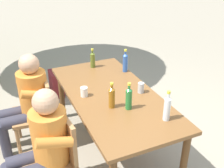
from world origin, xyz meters
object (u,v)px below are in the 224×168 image
Objects in this scene: chair_far_left at (56,155)px; chair_far_right at (39,110)px; person_in_plaid_shirt at (27,99)px; bottle_amber at (112,97)px; bottle_olive at (93,59)px; cup_steel at (141,88)px; bottle_clear at (167,108)px; bottle_blue at (125,62)px; backpack_by_near_side at (57,84)px; bottle_green at (129,98)px; person_in_white_shirt at (42,144)px; dining_table at (112,100)px; cup_white at (84,92)px.

chair_far_right is at bearing 0.01° from chair_far_left.
person_in_plaid_shirt is 4.24× the size of bottle_amber.
bottle_amber reaches higher than bottle_olive.
chair_far_right reaches higher than cup_steel.
bottle_blue is (1.12, -0.13, -0.00)m from bottle_clear.
backpack_by_near_side is (2.19, 0.55, -0.68)m from bottle_clear.
bottle_green is 2.02m from backpack_by_near_side.
bottle_amber is at bearing -136.13° from chair_far_right.
chair_far_left is 1.50m from bottle_blue.
chair_far_right is at bearing -7.40° from person_in_white_shirt.
bottle_green is (-1.11, 0.03, 0.01)m from bottle_olive.
bottle_green is (-0.77, -0.89, 0.21)m from person_in_plaid_shirt.
dining_table is at bearing 4.56° from bottle_green.
chair_far_left is 8.27× the size of cup_white.
chair_far_right is at bearing 43.87° from bottle_amber.
bottle_clear reaches higher than bottle_olive.
cup_steel is 0.29× the size of backpack_by_near_side.
person_in_white_shirt is at bearing 93.66° from chair_far_left.
chair_far_left is 0.87m from bottle_green.
bottle_blue is at bearing -87.53° from chair_far_right.
chair_far_left is 1.48m from bottle_olive.
person_in_plaid_shirt is 11.21× the size of cup_white.
bottle_olive is 0.63× the size of backpack_by_near_side.
bottle_amber is at bearing 144.69° from bottle_blue.
bottle_clear is (-0.24, -1.02, 0.39)m from chair_far_left.
bottle_olive is 0.90× the size of bottle_green.
person_in_plaid_shirt is 1.19m from bottle_green.
chair_far_left is 2.84× the size of bottle_clear.
dining_table is at bearing 21.84° from bottle_clear.
person_in_plaid_shirt reaches higher than bottle_blue.
person_in_plaid_shirt reaches higher than chair_far_left.
backpack_by_near_side is at bearing 19.88° from cup_steel.
person_in_white_shirt is 0.77m from cup_white.
dining_table is 17.91× the size of cup_white.
dining_table is at bearing -24.56° from bottle_amber.
bottle_blue is 0.45m from bottle_olive.
bottle_olive is at bearing -1.69° from bottle_green.
bottle_olive is (1.18, -0.81, 0.37)m from chair_far_left.
person_in_plaid_shirt is (0.84, 0.11, 0.17)m from chair_far_left.
cup_steel is (-0.18, -0.60, 0.01)m from cup_white.
bottle_blue is 2.55× the size of cup_steel.
bottle_olive is at bearing -66.93° from chair_far_right.
dining_table reaches higher than backpack_by_near_side.
person_in_plaid_shirt is 1.29m from cup_steel.
dining_table is at bearing 175.49° from bottle_olive.
cup_white is at bearing 179.72° from backpack_by_near_side.
chair_far_right is at bearing 61.19° from dining_table.
chair_far_right is (0.83, 0.00, 0.00)m from chair_far_left.
backpack_by_near_side is at bearing 24.39° from bottle_olive.
cup_white is (-0.39, 0.69, -0.08)m from bottle_blue.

